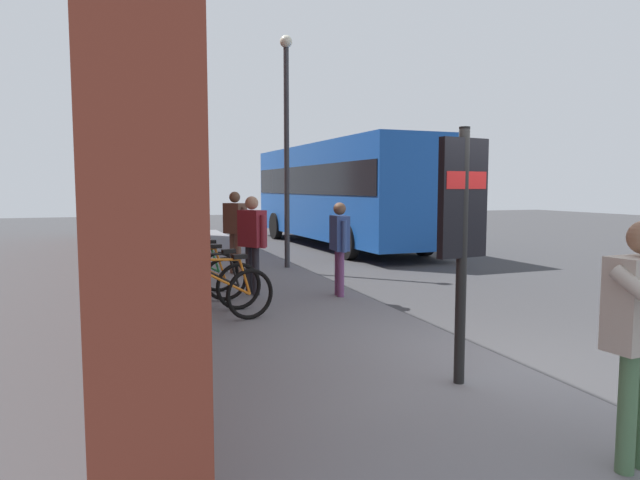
# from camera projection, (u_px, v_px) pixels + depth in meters

# --- Properties ---
(ground) EXTENTS (60.00, 60.00, 0.00)m
(ground) POSITION_uv_depth(u_px,v_px,m) (369.00, 281.00, 11.92)
(ground) COLOR #38383A
(sidewalk_pavement) EXTENTS (24.00, 3.50, 0.12)m
(sidewalk_pavement) POSITION_uv_depth(u_px,v_px,m) (223.00, 271.00, 12.88)
(sidewalk_pavement) COLOR slate
(sidewalk_pavement) RESTS_ON ground
(station_facade) EXTENTS (22.00, 0.65, 7.65)m
(station_facade) POSITION_uv_depth(u_px,v_px,m) (123.00, 105.00, 12.78)
(station_facade) COLOR brown
(station_facade) RESTS_ON ground
(bicycle_nearest_sign) EXTENTS (0.57, 1.74, 0.97)m
(bicycle_nearest_sign) POSITION_uv_depth(u_px,v_px,m) (215.00, 296.00, 7.61)
(bicycle_nearest_sign) COLOR black
(bicycle_nearest_sign) RESTS_ON sidewalk_pavement
(bicycle_under_window) EXTENTS (0.49, 1.76, 0.97)m
(bicycle_under_window) POSITION_uv_depth(u_px,v_px,m) (205.00, 287.00, 8.28)
(bicycle_under_window) COLOR black
(bicycle_under_window) RESTS_ON sidewalk_pavement
(bicycle_mid_rack) EXTENTS (0.48, 1.77, 0.97)m
(bicycle_mid_rack) POSITION_uv_depth(u_px,v_px,m) (193.00, 279.00, 9.05)
(bicycle_mid_rack) COLOR black
(bicycle_mid_rack) RESTS_ON sidewalk_pavement
(bicycle_leaning_wall) EXTENTS (0.48, 1.77, 0.97)m
(bicycle_leaning_wall) POSITION_uv_depth(u_px,v_px,m) (190.00, 272.00, 9.77)
(bicycle_leaning_wall) COLOR black
(bicycle_leaning_wall) RESTS_ON sidewalk_pavement
(transit_info_sign) EXTENTS (0.19, 0.55, 2.40)m
(transit_info_sign) POSITION_uv_depth(u_px,v_px,m) (463.00, 215.00, 5.21)
(transit_info_sign) COLOR black
(transit_info_sign) RESTS_ON sidewalk_pavement
(city_bus) EXTENTS (10.58, 2.93, 3.35)m
(city_bus) POSITION_uv_depth(u_px,v_px,m) (340.00, 189.00, 18.81)
(city_bus) COLOR #1951B2
(city_bus) RESTS_ON ground
(pedestrian_by_facade) EXTENTS (0.59, 0.47, 1.76)m
(pedestrian_by_facade) POSITION_uv_depth(u_px,v_px,m) (235.00, 224.00, 12.07)
(pedestrian_by_facade) COLOR brown
(pedestrian_by_facade) RESTS_ON sidewalk_pavement
(pedestrian_near_bus) EXTENTS (0.61, 0.26, 1.60)m
(pedestrian_near_bus) POSITION_uv_depth(u_px,v_px,m) (340.00, 239.00, 9.56)
(pedestrian_near_bus) COLOR #723F72
(pedestrian_near_bus) RESTS_ON sidewalk_pavement
(pedestrian_crossing_street) EXTENTS (0.57, 0.45, 1.70)m
(pedestrian_crossing_street) POSITION_uv_depth(u_px,v_px,m) (252.00, 235.00, 9.67)
(pedestrian_crossing_street) COLOR #26262D
(pedestrian_crossing_street) RESTS_ON sidewalk_pavement
(street_lamp) EXTENTS (0.28, 0.28, 5.25)m
(street_lamp) POSITION_uv_depth(u_px,v_px,m) (287.00, 132.00, 12.81)
(street_lamp) COLOR #333338
(street_lamp) RESTS_ON sidewalk_pavement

